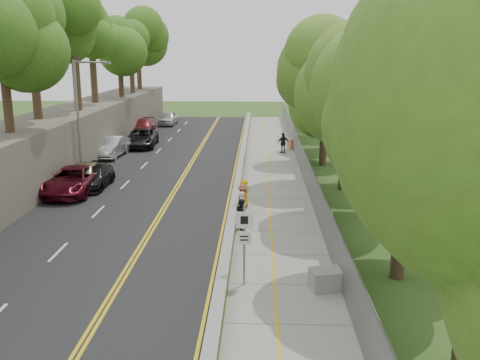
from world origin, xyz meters
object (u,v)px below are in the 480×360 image
at_px(construction_barrel, 290,144).
at_px(concrete_block, 326,279).
at_px(car_2, 73,181).
at_px(painter_0, 244,194).
at_px(signpost, 244,236).
at_px(person_far, 283,143).
at_px(streetlight, 81,111).

distance_m(construction_barrel, concrete_block, 28.43).
bearing_deg(car_2, painter_0, -15.09).
relative_size(concrete_block, painter_0, 0.71).
relative_size(signpost, car_2, 0.54).
bearing_deg(painter_0, concrete_block, -157.59).
height_order(painter_0, person_far, person_far).
relative_size(painter_0, person_far, 0.91).
bearing_deg(painter_0, streetlight, 62.84).
relative_size(streetlight, person_far, 4.56).
relative_size(signpost, person_far, 1.77).
height_order(signpost, construction_barrel, signpost).
height_order(signpost, person_far, signpost).
height_order(streetlight, painter_0, streetlight).
bearing_deg(streetlight, concrete_block, -50.00).
xyz_separation_m(car_2, painter_0, (10.59, -2.71, 0.00)).
xyz_separation_m(streetlight, construction_barrel, (14.76, 11.10, -4.12)).
distance_m(car_2, person_far, 19.10).
distance_m(signpost, concrete_block, 3.41).
distance_m(signpost, car_2, 16.82).
distance_m(streetlight, construction_barrel, 18.92).
bearing_deg(concrete_block, signpost, 174.16).
bearing_deg(concrete_block, construction_barrel, 89.55).
bearing_deg(person_far, car_2, 20.14).
relative_size(streetlight, construction_barrel, 8.54).
height_order(car_2, painter_0, car_2).
distance_m(signpost, painter_0, 10.13).
height_order(construction_barrel, concrete_block, construction_barrel).
xyz_separation_m(streetlight, concrete_block, (14.54, -17.32, -4.21)).
bearing_deg(signpost, streetlight, 124.08).
bearing_deg(person_far, concrete_block, 65.97).
xyz_separation_m(signpost, concrete_block, (3.02, -0.31, -1.53)).
distance_m(signpost, construction_barrel, 28.34).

